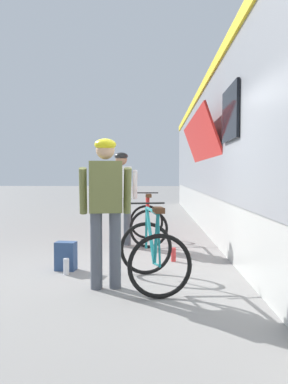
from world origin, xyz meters
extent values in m
plane|color=gray|center=(0.00, 0.00, 0.00)|extent=(80.00, 80.00, 0.00)
cube|color=red|center=(1.54, 3.71, 1.80)|extent=(0.61, 4.36, 1.61)
cube|color=yellow|center=(1.54, 2.00, 3.42)|extent=(0.04, 21.16, 0.20)
cube|color=black|center=(1.53, 0.76, 2.25)|extent=(0.04, 1.10, 0.80)
cylinder|color=#4C515B|center=(-0.33, 2.21, 0.45)|extent=(0.14, 0.14, 0.90)
cylinder|color=#4C515B|center=(-0.11, 2.23, 0.45)|extent=(0.14, 0.14, 0.90)
cube|color=white|center=(-0.22, 2.22, 1.20)|extent=(0.40, 0.28, 0.60)
cylinder|color=white|center=(-0.49, 2.23, 1.15)|extent=(0.11, 0.27, 0.56)
cylinder|color=white|center=(0.03, 2.28, 1.15)|extent=(0.11, 0.27, 0.56)
sphere|color=#9E7051|center=(-0.22, 2.22, 1.63)|extent=(0.22, 0.22, 0.22)
ellipsoid|color=black|center=(-0.22, 2.22, 1.69)|extent=(0.28, 0.30, 0.14)
cylinder|color=#4C515B|center=(-0.28, -0.58, 0.45)|extent=(0.14, 0.14, 0.90)
cylinder|color=#4C515B|center=(-0.06, -0.55, 0.45)|extent=(0.14, 0.14, 0.90)
cube|color=olive|center=(-0.17, -0.56, 1.20)|extent=(0.41, 0.29, 0.60)
cylinder|color=olive|center=(-0.43, -0.56, 1.15)|extent=(0.13, 0.27, 0.56)
cylinder|color=olive|center=(0.08, -0.49, 1.15)|extent=(0.13, 0.27, 0.56)
sphere|color=tan|center=(-0.17, -0.56, 1.63)|extent=(0.22, 0.22, 0.22)
ellipsoid|color=yellow|center=(-0.17, -0.56, 1.69)|extent=(0.29, 0.31, 0.14)
torus|color=black|center=(0.24, 2.96, 0.36)|extent=(0.71, 0.09, 0.71)
torus|color=black|center=(0.30, 1.94, 0.36)|extent=(0.71, 0.09, 0.71)
cylinder|color=red|center=(0.26, 2.60, 0.60)|extent=(0.08, 0.65, 0.63)
cylinder|color=red|center=(0.27, 2.48, 0.91)|extent=(0.09, 0.85, 0.04)
cylinder|color=red|center=(0.29, 2.18, 0.60)|extent=(0.06, 0.28, 0.62)
cylinder|color=red|center=(0.29, 2.12, 0.33)|extent=(0.05, 0.36, 0.08)
cylinder|color=red|center=(0.30, 2.00, 0.63)|extent=(0.03, 0.14, 0.56)
cylinder|color=red|center=(0.24, 2.93, 0.63)|extent=(0.04, 0.08, 0.55)
cylinder|color=black|center=(0.24, 2.91, 0.97)|extent=(0.48, 0.05, 0.02)
cube|color=#4C2D19|center=(0.30, 2.03, 0.96)|extent=(0.11, 0.25, 0.06)
torus|color=black|center=(0.29, 0.08, 0.36)|extent=(0.71, 0.17, 0.71)
torus|color=black|center=(0.46, -0.93, 0.36)|extent=(0.71, 0.17, 0.71)
cylinder|color=#197A7F|center=(0.35, -0.27, 0.60)|extent=(0.15, 0.64, 0.63)
cylinder|color=#197A7F|center=(0.37, -0.39, 0.91)|extent=(0.18, 0.84, 0.04)
cylinder|color=#197A7F|center=(0.42, -0.69, 0.60)|extent=(0.09, 0.28, 0.62)
cylinder|color=#197A7F|center=(0.43, -0.75, 0.33)|extent=(0.09, 0.36, 0.08)
cylinder|color=#197A7F|center=(0.45, -0.87, 0.63)|extent=(0.05, 0.15, 0.56)
cylinder|color=#197A7F|center=(0.30, 0.05, 0.63)|extent=(0.05, 0.09, 0.55)
cylinder|color=black|center=(0.30, 0.03, 0.97)|extent=(0.48, 0.10, 0.02)
cube|color=#4C2D19|center=(0.45, -0.84, 0.96)|extent=(0.14, 0.25, 0.06)
cube|color=navy|center=(-0.84, 0.28, 0.20)|extent=(0.30, 0.22, 0.40)
cylinder|color=red|center=(0.70, 0.86, 0.11)|extent=(0.07, 0.07, 0.21)
cylinder|color=silver|center=(-0.78, 0.04, 0.11)|extent=(0.08, 0.08, 0.22)
camera|label=1|loc=(0.40, -5.02, 1.34)|focal=35.89mm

